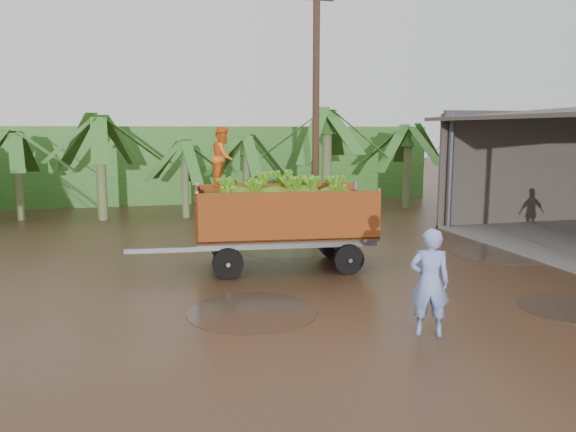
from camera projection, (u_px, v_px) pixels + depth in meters
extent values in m
plane|color=black|center=(371.00, 280.00, 13.04)|extent=(100.00, 100.00, 0.00)
cube|color=#2D661E|center=(207.00, 163.00, 27.57)|extent=(22.00, 3.00, 3.60)
cube|color=#47474C|center=(161.00, 250.00, 13.73)|extent=(1.74, 0.29, 0.12)
imported|color=orange|center=(223.00, 157.00, 13.85)|extent=(0.81, 0.89, 1.50)
imported|color=#7D99E4|center=(430.00, 282.00, 9.43)|extent=(0.78, 0.64, 1.84)
cylinder|color=#47301E|center=(316.00, 107.00, 19.42)|extent=(0.24, 0.24, 8.43)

